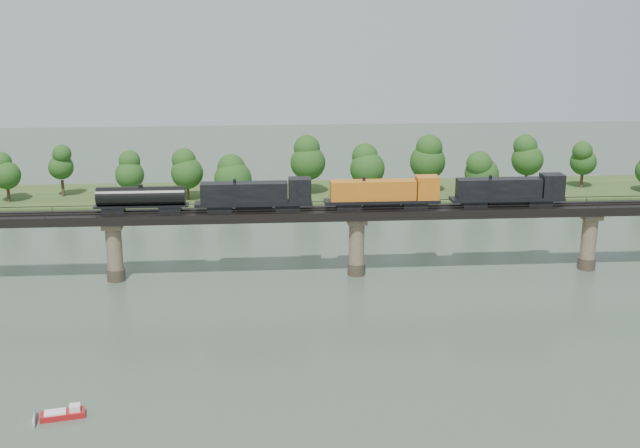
{
  "coord_description": "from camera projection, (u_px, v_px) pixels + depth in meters",
  "views": [
    {
      "loc": [
        -15.55,
        -97.47,
        44.73
      ],
      "look_at": [
        -6.15,
        30.0,
        9.0
      ],
      "focal_mm": 45.0,
      "sensor_mm": 36.0,
      "label": 1
    }
  ],
  "objects": [
    {
      "name": "ground",
      "position": [
        383.0,
        348.0,
        106.76
      ],
      "size": [
        400.0,
        400.0,
        0.0
      ],
      "primitive_type": "plane",
      "color": "#38483A",
      "rests_on": "ground"
    },
    {
      "name": "bridge",
      "position": [
        357.0,
        244.0,
        134.11
      ],
      "size": [
        236.0,
        30.0,
        11.5
      ],
      "color": "#473A2D",
      "rests_on": "ground"
    },
    {
      "name": "motorboat",
      "position": [
        63.0,
        414.0,
        88.99
      ],
      "size": [
        5.05,
        2.65,
        1.34
      ],
      "rotation": [
        0.0,
        0.0,
        0.2
      ],
      "color": "#A81316",
      "rests_on": "ground"
    },
    {
      "name": "bridge_superstructure",
      "position": [
        357.0,
        207.0,
        132.4
      ],
      "size": [
        220.0,
        4.9,
        0.75
      ],
      "color": "black",
      "rests_on": "bridge"
    },
    {
      "name": "far_bank",
      "position": [
        329.0,
        194.0,
        188.19
      ],
      "size": [
        300.0,
        24.0,
        1.6
      ],
      "primitive_type": "cube",
      "color": "#30481D",
      "rests_on": "ground"
    },
    {
      "name": "far_treeline",
      "position": [
        295.0,
        165.0,
        181.15
      ],
      "size": [
        289.06,
        17.54,
        13.6
      ],
      "color": "#382619",
      "rests_on": "far_bank"
    },
    {
      "name": "freight_train",
      "position": [
        341.0,
        194.0,
        131.6
      ],
      "size": [
        77.45,
        3.02,
        5.33
      ],
      "color": "black",
      "rests_on": "bridge"
    }
  ]
}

